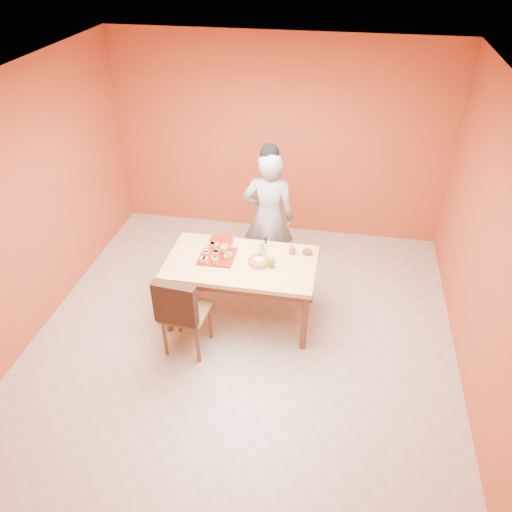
% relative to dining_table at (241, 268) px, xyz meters
% --- Properties ---
extents(floor, '(5.00, 5.00, 0.00)m').
position_rel_dining_table_xyz_m(floor, '(0.09, -0.47, -0.67)').
color(floor, '#BCB0A0').
rests_on(floor, ground).
extents(ceiling, '(5.00, 5.00, 0.00)m').
position_rel_dining_table_xyz_m(ceiling, '(0.09, -0.47, 2.03)').
color(ceiling, white).
rests_on(ceiling, wall_back).
extents(wall_back, '(4.50, 0.00, 4.50)m').
position_rel_dining_table_xyz_m(wall_back, '(0.09, 2.03, 0.68)').
color(wall_back, '#B35329').
rests_on(wall_back, floor).
extents(wall_left, '(0.00, 5.00, 5.00)m').
position_rel_dining_table_xyz_m(wall_left, '(-2.16, -0.47, 0.68)').
color(wall_left, '#B35329').
rests_on(wall_left, floor).
extents(wall_right, '(0.00, 5.00, 5.00)m').
position_rel_dining_table_xyz_m(wall_right, '(2.34, -0.47, 0.68)').
color(wall_right, '#B35329').
rests_on(wall_right, floor).
extents(dining_table, '(1.60, 0.90, 0.76)m').
position_rel_dining_table_xyz_m(dining_table, '(0.00, 0.00, 0.00)').
color(dining_table, '#F2CD7E').
rests_on(dining_table, floor).
extents(dining_chair, '(0.49, 0.56, 0.98)m').
position_rel_dining_table_xyz_m(dining_chair, '(-0.45, -0.61, -0.16)').
color(dining_chair, brown).
rests_on(dining_chair, floor).
extents(pastry_pile, '(0.34, 0.34, 0.11)m').
position_rel_dining_table_xyz_m(pastry_pile, '(-0.27, 0.03, 0.17)').
color(pastry_pile, tan).
rests_on(pastry_pile, pastry_platter).
extents(person, '(0.64, 0.45, 1.68)m').
position_rel_dining_table_xyz_m(person, '(0.16, 0.83, 0.18)').
color(person, '#9A9B9D').
rests_on(person, floor).
extents(pastry_platter, '(0.38, 0.38, 0.02)m').
position_rel_dining_table_xyz_m(pastry_platter, '(-0.27, 0.03, 0.11)').
color(pastry_platter, maroon).
rests_on(pastry_platter, dining_table).
extents(red_dinner_plate, '(0.30, 0.30, 0.02)m').
position_rel_dining_table_xyz_m(red_dinner_plate, '(-0.30, 0.35, 0.10)').
color(red_dinner_plate, maroon).
rests_on(red_dinner_plate, dining_table).
extents(white_cake_plate, '(0.30, 0.30, 0.01)m').
position_rel_dining_table_xyz_m(white_cake_plate, '(0.20, -0.02, 0.10)').
color(white_cake_plate, white).
rests_on(white_cake_plate, dining_table).
extents(sponge_cake, '(0.31, 0.31, 0.05)m').
position_rel_dining_table_xyz_m(sponge_cake, '(0.20, -0.02, 0.13)').
color(sponge_cake, '#C68233').
rests_on(sponge_cake, white_cake_plate).
extents(cake_server, '(0.11, 0.24, 0.01)m').
position_rel_dining_table_xyz_m(cake_server, '(0.21, 0.16, 0.17)').
color(cake_server, silver).
rests_on(cake_server, sponge_cake).
extents(egg_ornament, '(0.10, 0.09, 0.12)m').
position_rel_dining_table_xyz_m(egg_ornament, '(0.33, -0.04, 0.16)').
color(egg_ornament, olive).
rests_on(egg_ornament, dining_table).
extents(magenta_glass, '(0.07, 0.07, 0.10)m').
position_rel_dining_table_xyz_m(magenta_glass, '(0.52, 0.24, 0.14)').
color(magenta_glass, '#E32264').
rests_on(magenta_glass, dining_table).
extents(checker_tin, '(0.14, 0.14, 0.03)m').
position_rel_dining_table_xyz_m(checker_tin, '(0.68, 0.28, 0.11)').
color(checker_tin, black).
rests_on(checker_tin, dining_table).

